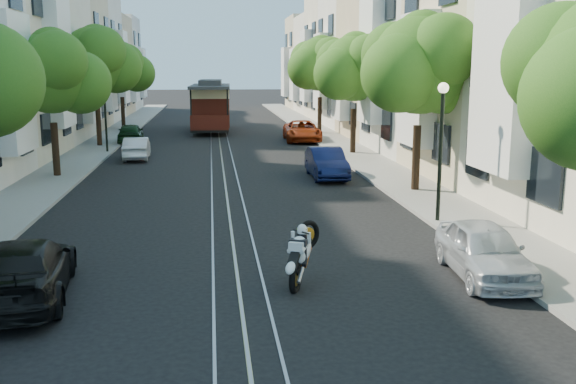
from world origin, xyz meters
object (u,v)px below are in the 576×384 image
object	(u,v)px
lamp_east	(441,131)
cable_car	(211,104)
parked_car_w_near	(23,270)
sportbike_rider	(301,251)
parked_car_e_near	(484,250)
parked_car_w_far	(131,133)
parked_car_e_mid	(326,163)
tree_e_b	(421,67)
tree_w_c	(96,61)
tree_e_d	(321,65)
parked_car_w_mid	(137,148)
lamp_west	(105,102)
tree_w_b	(52,75)
parked_car_e_far	(302,131)
tree_e_c	(355,70)
tree_w_d	(122,69)

from	to	relation	value
lamp_east	cable_car	world-z (taller)	lamp_east
parked_car_w_near	lamp_east	bearing A→B (deg)	-160.11
sportbike_rider	parked_car_e_near	distance (m)	4.21
parked_car_w_far	sportbike_rider	bearing A→B (deg)	100.89
sportbike_rider	parked_car_e_mid	xyz separation A→B (m)	(3.03, 13.65, -0.11)
cable_car	parked_car_w_far	bearing A→B (deg)	-124.08
tree_e_b	tree_w_c	distance (m)	21.53
tree_e_d	sportbike_rider	size ratio (longest dim) A/B	4.14
parked_car_e_near	parked_car_e_mid	distance (m)	13.70
parked_car_w_mid	parked_car_e_mid	bearing A→B (deg)	139.81
parked_car_e_mid	parked_car_w_near	bearing A→B (deg)	-122.38
tree_w_c	parked_car_w_near	size ratio (longest dim) A/B	1.60
lamp_east	cable_car	bearing A→B (deg)	102.75
cable_car	lamp_west	bearing A→B (deg)	-114.02
tree_w_b	parked_car_e_far	bearing A→B (deg)	45.64
parked_car_w_near	parked_car_w_mid	xyz separation A→B (m)	(0.00, 20.83, -0.06)
tree_w_b	sportbike_rider	world-z (taller)	tree_w_b
lamp_east	parked_car_e_far	distance (m)	22.85
tree_w_b	cable_car	xyz separation A→B (m)	(6.64, 20.07, -2.34)
tree_w_c	sportbike_rider	distance (m)	27.68
tree_e_c	parked_car_e_near	distance (m)	21.42
parked_car_e_mid	parked_car_w_mid	xyz separation A→B (m)	(-8.80, 6.89, -0.07)
tree_e_b	lamp_east	xyz separation A→B (m)	(-0.96, -4.98, -1.89)
tree_w_b	lamp_east	world-z (taller)	tree_w_b
tree_e_b	sportbike_rider	distance (m)	12.26
tree_e_d	tree_w_b	xyz separation A→B (m)	(-14.40, -17.00, -0.47)
lamp_west	parked_car_w_near	xyz separation A→B (m)	(1.90, -23.30, -2.20)
tree_e_b	tree_e_d	xyz separation A→B (m)	(0.00, 22.00, 0.13)
tree_w_c	parked_car_e_near	distance (m)	29.27
tree_e_c	parked_car_w_far	xyz separation A→B (m)	(-12.86, 6.99, -3.97)
parked_car_e_near	parked_car_w_near	distance (m)	9.98
tree_e_b	tree_w_d	world-z (taller)	tree_e_b
lamp_east	tree_e_d	bearing A→B (deg)	87.96
parked_car_e_near	parked_car_w_mid	distance (m)	22.84
parked_car_e_near	tree_w_d	bearing A→B (deg)	113.12
lamp_east	lamp_west	size ratio (longest dim) A/B	1.00
lamp_west	parked_car_e_near	world-z (taller)	lamp_west
tree_w_b	tree_w_c	distance (m)	11.02
lamp_east	parked_car_e_mid	bearing A→B (deg)	102.40
tree_e_b	parked_car_w_near	xyz separation A→B (m)	(-11.66, -10.28, -4.09)
tree_e_b	tree_w_c	world-z (taller)	tree_w_c
lamp_east	lamp_west	bearing A→B (deg)	124.99
tree_w_b	lamp_west	xyz separation A→B (m)	(0.84, 8.02, -1.55)
tree_e_d	tree_w_c	bearing A→B (deg)	-157.38
tree_w_b	cable_car	size ratio (longest dim) A/B	0.69
tree_e_b	sportbike_rider	xyz separation A→B (m)	(-5.89, -9.99, -3.97)
lamp_west	parked_car_w_mid	xyz separation A→B (m)	(1.90, -2.47, -2.27)
sportbike_rider	parked_car_w_near	world-z (taller)	sportbike_rider
cable_car	parked_car_w_mid	size ratio (longest dim) A/B	2.61
cable_car	parked_car_e_near	bearing A→B (deg)	-78.47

